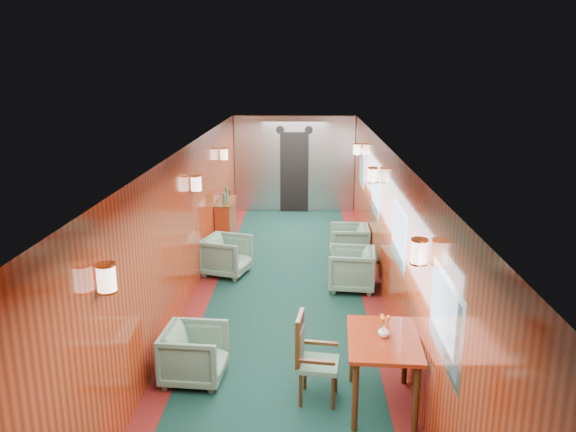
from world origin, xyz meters
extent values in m
plane|color=black|center=(0.00, 0.00, 0.00)|extent=(12.00, 12.00, 0.00)
cube|color=white|center=(0.00, 0.00, 2.35)|extent=(3.00, 12.00, 0.10)
cube|color=white|center=(0.00, 0.00, 2.36)|extent=(1.20, 12.00, 0.06)
cube|color=maroon|center=(0.00, 6.00, 1.20)|extent=(3.00, 0.10, 2.40)
cube|color=maroon|center=(-1.50, 0.00, 1.20)|extent=(0.10, 12.00, 2.40)
cube|color=maroon|center=(1.50, 0.00, 1.20)|extent=(0.10, 12.00, 2.40)
cube|color=#470F0E|center=(-1.35, 0.00, 0.00)|extent=(0.30, 12.00, 0.01)
cube|color=#470F0E|center=(1.35, 0.00, 0.00)|extent=(0.30, 12.00, 0.01)
cube|color=#AEB1B6|center=(0.00, 5.92, 1.20)|extent=(2.98, 0.12, 2.38)
cube|color=black|center=(0.00, 5.84, 1.00)|extent=(0.70, 0.06, 2.00)
cylinder|color=black|center=(-0.35, 5.85, 2.05)|extent=(0.20, 0.04, 0.20)
cylinder|color=black|center=(0.35, 5.85, 2.05)|extent=(0.20, 0.04, 0.20)
cube|color=#ADAEB4|center=(1.49, -3.50, 1.45)|extent=(0.02, 1.10, 0.80)
cube|color=#425A63|center=(1.48, -3.50, 1.45)|extent=(0.01, 0.96, 0.66)
cube|color=#ADAEB4|center=(1.49, -1.00, 1.45)|extent=(0.02, 1.10, 0.80)
cube|color=#425A63|center=(1.48, -1.00, 1.45)|extent=(0.01, 0.96, 0.66)
cube|color=#ADAEB4|center=(1.49, 1.50, 1.45)|extent=(0.02, 1.10, 0.80)
cube|color=#425A63|center=(1.48, 1.50, 1.45)|extent=(0.01, 0.96, 0.66)
cube|color=#ADAEB4|center=(1.49, 4.00, 1.45)|extent=(0.02, 1.10, 0.80)
cube|color=#425A63|center=(1.48, 4.00, 1.45)|extent=(0.01, 0.96, 0.66)
cylinder|color=beige|center=(-1.40, -3.50, 1.80)|extent=(0.16, 0.16, 0.24)
cylinder|color=#BD8235|center=(-1.40, -3.50, 1.68)|extent=(0.17, 0.17, 0.02)
cylinder|color=beige|center=(1.40, -2.70, 1.80)|extent=(0.16, 0.16, 0.24)
cylinder|color=#BD8235|center=(1.40, -2.70, 1.68)|extent=(0.17, 0.17, 0.02)
cylinder|color=beige|center=(-1.40, 0.50, 1.80)|extent=(0.16, 0.16, 0.24)
cylinder|color=#BD8235|center=(-1.40, 0.50, 1.68)|extent=(0.17, 0.17, 0.02)
cylinder|color=beige|center=(1.40, 1.30, 1.80)|extent=(0.16, 0.16, 0.24)
cylinder|color=#BD8235|center=(1.40, 1.30, 1.68)|extent=(0.17, 0.17, 0.02)
cylinder|color=beige|center=(-1.40, 3.50, 1.80)|extent=(0.16, 0.16, 0.24)
cylinder|color=#BD8235|center=(-1.40, 3.50, 1.68)|extent=(0.17, 0.17, 0.02)
cylinder|color=beige|center=(1.40, 4.30, 1.80)|extent=(0.16, 0.16, 0.24)
cylinder|color=#BD8235|center=(1.40, 4.30, 1.68)|extent=(0.17, 0.17, 0.02)
cube|color=maroon|center=(1.12, -2.56, 0.78)|extent=(0.80, 1.10, 0.04)
cylinder|color=#3E230E|center=(0.80, -3.00, 0.38)|extent=(0.06, 0.06, 0.76)
cylinder|color=#3E230E|center=(1.39, -3.03, 0.38)|extent=(0.06, 0.06, 0.76)
cylinder|color=#3E230E|center=(0.85, -2.08, 0.38)|extent=(0.06, 0.06, 0.76)
cylinder|color=#3E230E|center=(1.44, -2.11, 0.38)|extent=(0.06, 0.06, 0.76)
cube|color=#1D4336|center=(0.45, -2.46, 0.42)|extent=(0.47, 0.47, 0.05)
cube|color=#3E230E|center=(0.24, -2.43, 0.71)|extent=(0.10, 0.39, 0.55)
cube|color=#1D4336|center=(0.26, -2.43, 0.66)|extent=(0.06, 0.29, 0.33)
cube|color=#3E230E|center=(0.42, -2.67, 0.57)|extent=(0.39, 0.10, 0.04)
cube|color=#3E230E|center=(0.48, -2.25, 0.57)|extent=(0.39, 0.10, 0.04)
cylinder|color=#3E230E|center=(0.25, -2.61, 0.20)|extent=(0.04, 0.04, 0.39)
cylinder|color=#3E230E|center=(0.60, -2.65, 0.20)|extent=(0.04, 0.04, 0.39)
cylinder|color=#3E230E|center=(0.30, -2.26, 0.20)|extent=(0.04, 0.04, 0.39)
cylinder|color=#3E230E|center=(0.64, -2.31, 0.20)|extent=(0.04, 0.04, 0.39)
cube|color=maroon|center=(-1.34, 3.09, 0.45)|extent=(0.30, 1.00, 0.90)
cube|color=#3E230E|center=(-1.33, 3.09, 0.90)|extent=(0.32, 1.02, 0.02)
cylinder|color=#264D33|center=(-1.32, 2.84, 1.02)|extent=(0.07, 0.07, 0.22)
cylinder|color=#264D33|center=(-1.32, 3.19, 1.05)|extent=(0.06, 0.06, 0.28)
cylinder|color=#BD8235|center=(-1.32, 3.39, 1.00)|extent=(0.08, 0.08, 0.18)
imported|color=silver|center=(1.12, -2.53, 0.86)|extent=(0.16, 0.16, 0.13)
imported|color=#1D4336|center=(-0.98, -2.10, 0.32)|extent=(0.76, 0.74, 0.64)
imported|color=#1D4336|center=(-1.08, 1.34, 0.34)|extent=(0.93, 0.91, 0.69)
imported|color=#1D4336|center=(1.05, 0.74, 0.34)|extent=(0.82, 0.80, 0.68)
imported|color=#1D4336|center=(1.12, 2.24, 0.33)|extent=(0.72, 0.70, 0.66)
camera|label=1|loc=(0.29, -7.92, 3.54)|focal=35.00mm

